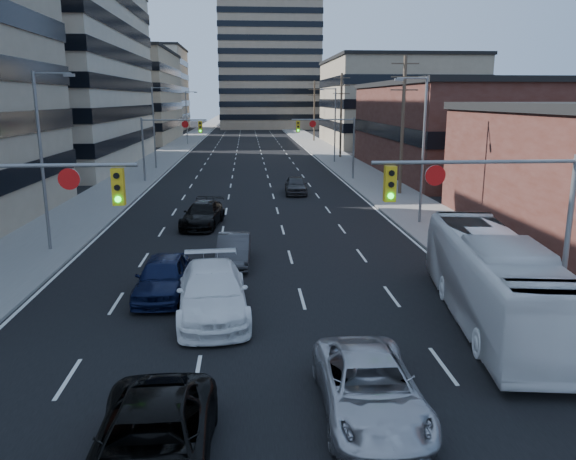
% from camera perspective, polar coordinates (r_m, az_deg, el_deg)
% --- Properties ---
extents(road_surface, '(18.00, 300.00, 0.02)m').
position_cam_1_polar(road_surface, '(139.04, -4.11, 9.95)').
color(road_surface, black).
rests_on(road_surface, ground).
extents(sidewalk_left, '(5.00, 300.00, 0.15)m').
position_cam_1_polar(sidewalk_left, '(139.49, -8.91, 9.86)').
color(sidewalk_left, slate).
rests_on(sidewalk_left, ground).
extents(sidewalk_right, '(5.00, 300.00, 0.15)m').
position_cam_1_polar(sidewalk_right, '(139.53, 0.69, 10.02)').
color(sidewalk_right, slate).
rests_on(sidewalk_right, ground).
extents(office_left_mid, '(26.00, 34.00, 28.00)m').
position_cam_1_polar(office_left_mid, '(74.10, -26.49, 16.72)').
color(office_left_mid, '#ADA089').
rests_on(office_left_mid, ground).
extents(office_left_far, '(20.00, 30.00, 16.00)m').
position_cam_1_polar(office_left_far, '(111.38, -16.90, 12.76)').
color(office_left_far, gray).
rests_on(office_left_far, ground).
extents(storefront_right_mid, '(20.00, 30.00, 9.00)m').
position_cam_1_polar(storefront_right_mid, '(63.71, 18.50, 9.62)').
color(storefront_right_mid, '#472119').
rests_on(storefront_right_mid, ground).
extents(office_right_far, '(22.00, 28.00, 14.00)m').
position_cam_1_polar(office_right_far, '(100.07, 10.72, 12.53)').
color(office_right_far, gray).
rests_on(office_right_far, ground).
extents(apartment_tower, '(26.00, 26.00, 58.00)m').
position_cam_1_polar(apartment_tower, '(160.37, -2.02, 20.78)').
color(apartment_tower, gray).
rests_on(apartment_tower, ground).
extents(bg_block_left, '(24.00, 24.00, 20.00)m').
position_cam_1_polar(bg_block_left, '(151.41, -15.15, 13.58)').
color(bg_block_left, '#ADA089').
rests_on(bg_block_left, ground).
extents(bg_block_right, '(22.00, 22.00, 12.00)m').
position_cam_1_polar(bg_block_right, '(142.54, 9.13, 12.31)').
color(bg_block_right, gray).
rests_on(bg_block_right, ground).
extents(signal_near_left, '(6.59, 0.33, 6.00)m').
position_cam_1_polar(signal_near_left, '(18.60, -26.82, 1.32)').
color(signal_near_left, slate).
rests_on(signal_near_left, ground).
extents(signal_near_right, '(6.59, 0.33, 6.00)m').
position_cam_1_polar(signal_near_right, '(18.81, 20.16, 2.05)').
color(signal_near_right, slate).
rests_on(signal_near_right, ground).
extents(signal_far_left, '(6.09, 0.33, 6.00)m').
position_cam_1_polar(signal_far_left, '(54.44, -12.15, 9.29)').
color(signal_far_left, slate).
rests_on(signal_far_left, ground).
extents(signal_far_right, '(6.09, 0.33, 6.00)m').
position_cam_1_polar(signal_far_right, '(54.51, 4.29, 9.55)').
color(signal_far_right, slate).
rests_on(signal_far_right, ground).
extents(utility_pole_block, '(2.20, 0.28, 11.00)m').
position_cam_1_polar(utility_pole_block, '(46.57, 11.57, 10.54)').
color(utility_pole_block, '#4C3D2D').
rests_on(utility_pole_block, ground).
extents(utility_pole_midblock, '(2.20, 0.28, 11.00)m').
position_cam_1_polar(utility_pole_midblock, '(75.88, 5.41, 11.65)').
color(utility_pole_midblock, '#4C3D2D').
rests_on(utility_pole_midblock, ground).
extents(utility_pole_distant, '(2.20, 0.28, 11.00)m').
position_cam_1_polar(utility_pole_distant, '(105.58, 2.68, 12.10)').
color(utility_pole_distant, '#4C3D2D').
rests_on(utility_pole_distant, ground).
extents(streetlight_left_near, '(2.03, 0.22, 9.00)m').
position_cam_1_polar(streetlight_left_near, '(30.65, -23.52, 7.14)').
color(streetlight_left_near, slate).
rests_on(streetlight_left_near, ground).
extents(streetlight_left_mid, '(2.03, 0.22, 9.00)m').
position_cam_1_polar(streetlight_left_mid, '(64.67, -13.35, 10.47)').
color(streetlight_left_mid, slate).
rests_on(streetlight_left_mid, ground).
extents(streetlight_left_far, '(2.03, 0.22, 9.00)m').
position_cam_1_polar(streetlight_left_far, '(99.37, -10.18, 11.43)').
color(streetlight_left_far, slate).
rests_on(streetlight_left_far, ground).
extents(streetlight_right_near, '(2.03, 0.22, 9.00)m').
position_cam_1_polar(streetlight_right_near, '(35.55, 13.36, 8.55)').
color(streetlight_right_near, slate).
rests_on(streetlight_right_near, ground).
extents(streetlight_right_far, '(2.03, 0.22, 9.00)m').
position_cam_1_polar(streetlight_right_far, '(69.69, 4.68, 10.94)').
color(streetlight_right_far, slate).
rests_on(streetlight_right_far, ground).
extents(black_pickup, '(2.58, 5.48, 1.52)m').
position_cam_1_polar(black_pickup, '(12.61, -13.73, -20.59)').
color(black_pickup, black).
rests_on(black_pickup, ground).
extents(white_van, '(2.96, 6.28, 1.77)m').
position_cam_1_polar(white_van, '(20.59, -7.68, -6.26)').
color(white_van, white).
rests_on(white_van, ground).
extents(silver_suv, '(2.50, 5.28, 1.46)m').
position_cam_1_polar(silver_suv, '(14.54, 8.32, -15.59)').
color(silver_suv, '#B4B4B9').
rests_on(silver_suv, ground).
extents(transit_bus, '(4.13, 11.45, 3.12)m').
position_cam_1_polar(transit_bus, '(20.86, 20.17, -4.77)').
color(transit_bus, white).
rests_on(transit_bus, ground).
extents(sedan_blue, '(2.05, 4.83, 1.63)m').
position_cam_1_polar(sedan_blue, '(22.89, -12.58, -4.65)').
color(sedan_blue, black).
rests_on(sedan_blue, ground).
extents(sedan_grey_center, '(1.63, 4.33, 1.41)m').
position_cam_1_polar(sedan_grey_center, '(26.78, -5.54, -2.02)').
color(sedan_grey_center, '#373739').
rests_on(sedan_grey_center, ground).
extents(sedan_black_far, '(2.79, 5.40, 1.50)m').
position_cam_1_polar(sedan_black_far, '(35.00, -8.66, 1.57)').
color(sedan_black_far, black).
rests_on(sedan_black_far, ground).
extents(sedan_grey_right, '(1.92, 4.42, 1.48)m').
position_cam_1_polar(sedan_grey_right, '(46.62, 0.80, 4.58)').
color(sedan_grey_right, '#323235').
rests_on(sedan_grey_right, ground).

